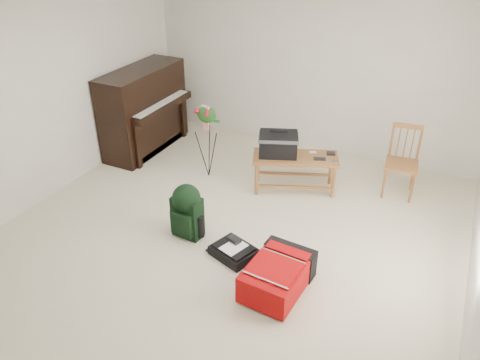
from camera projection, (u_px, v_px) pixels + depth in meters
The scene contains 11 objects.
floor at pixel (224, 242), 5.26m from camera, with size 5.00×5.50×0.01m, color beige.
ceiling at pixel (219, 10), 4.00m from camera, with size 5.00×5.50×0.01m, color white.
wall_back at pixel (311, 68), 6.76m from camera, with size 5.00×0.04×2.50m, color silver.
wall_left at pixel (37, 102), 5.58m from camera, with size 0.04×5.50×2.50m, color silver.
piano at pixel (145, 111), 7.03m from camera, with size 0.71×1.50×1.25m.
bench at pixel (285, 146), 6.03m from camera, with size 1.17×0.81×0.84m.
dining_chair at pixel (402, 162), 5.95m from camera, with size 0.44×0.44×0.92m.
red_suitcase at pixel (279, 272), 4.57m from camera, with size 0.56×0.79×0.32m.
black_duffel at pixel (234, 251), 5.02m from camera, with size 0.53×0.48×0.19m.
green_backpack at pixel (187, 209), 5.20m from camera, with size 0.34×0.32×0.65m.
flower_stand at pixel (208, 142), 6.30m from camera, with size 0.40×0.40×1.07m.
Camera 1 is at (2.01, -3.68, 3.26)m, focal length 35.00 mm.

